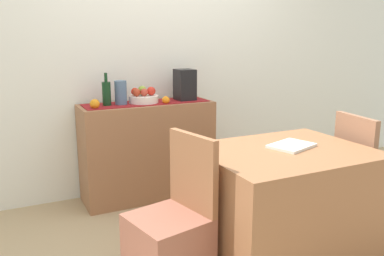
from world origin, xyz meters
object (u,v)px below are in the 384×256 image
sideboard_console (148,151)px  ceramic_vase (121,93)px  fruit_bowl (144,99)px  wine_bottle (107,93)px  chair_near_window (170,246)px  dining_table (283,204)px  open_book (292,146)px  chair_by_corner (368,198)px  coffee_maker (185,85)px

sideboard_console → ceramic_vase: ceramic_vase is taller
fruit_bowl → wine_bottle: bearing=180.0°
wine_bottle → chair_near_window: (-0.01, -1.38, -0.71)m
sideboard_console → wine_bottle: 0.65m
sideboard_console → wine_bottle: (-0.35, 0.00, 0.54)m
fruit_bowl → sideboard_console: bearing=0.0°
dining_table → open_book: 0.39m
chair_near_window → chair_by_corner: 1.59m
sideboard_console → wine_bottle: size_ratio=4.19×
sideboard_console → wine_bottle: bearing=180.0°
chair_near_window → chair_by_corner: same height
fruit_bowl → coffee_maker: 0.41m
chair_near_window → wine_bottle: bearing=89.5°
wine_bottle → ceramic_vase: bearing=0.0°
wine_bottle → chair_by_corner: wine_bottle is taller
open_book → dining_table: bearing=-174.2°
coffee_maker → chair_near_window: coffee_maker is taller
sideboard_console → coffee_maker: bearing=0.0°
wine_bottle → coffee_maker: coffee_maker is taller
sideboard_console → open_book: bearing=-69.5°
open_book → chair_by_corner: size_ratio=0.31×
wine_bottle → coffee_maker: bearing=0.0°
dining_table → fruit_bowl: bearing=108.3°
wine_bottle → dining_table: size_ratio=0.26×
fruit_bowl → ceramic_vase: 0.21m
chair_by_corner → fruit_bowl: bearing=132.3°
fruit_bowl → ceramic_vase: size_ratio=1.24×
coffee_maker → chair_by_corner: (0.85, -1.38, -0.74)m
chair_near_window → open_book: bearing=2.0°
wine_bottle → open_book: 1.61m
coffee_maker → open_book: bearing=-84.4°
fruit_bowl → open_book: fruit_bowl is taller
dining_table → coffee_maker: bearing=92.5°
open_book → chair_near_window: chair_near_window is taller
sideboard_console → chair_by_corner: 1.85m
chair_by_corner → sideboard_console: bearing=131.6°
open_book → fruit_bowl: bearing=92.9°
wine_bottle → dining_table: (0.78, -1.38, -0.61)m
open_book → chair_near_window: bearing=163.4°
fruit_bowl → chair_near_window: fruit_bowl is taller
dining_table → chair_near_window: size_ratio=1.18×
dining_table → chair_near_window: (-0.80, 0.00, -0.10)m
sideboard_console → ceramic_vase: size_ratio=5.66×
dining_table → open_book: bearing=24.3°
dining_table → ceramic_vase: bearing=115.6°
wine_bottle → chair_near_window: wine_bottle is taller
sideboard_console → dining_table: size_ratio=1.10×
fruit_bowl → open_book: size_ratio=0.92×
sideboard_console → chair_near_window: (-0.37, -1.38, -0.17)m
fruit_bowl → wine_bottle: wine_bottle is taller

